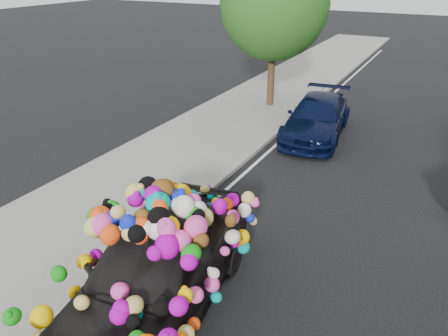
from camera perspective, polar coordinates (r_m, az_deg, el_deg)
The scene contains 6 objects.
ground at distance 9.24m, azimuth 5.07°, elevation -11.34°, with size 100.00×100.00×0.00m, color black.
sidewalk at distance 11.26m, azimuth -15.48°, elevation -4.56°, with size 4.00×60.00×0.12m, color gray.
kerb at distance 10.15m, azimuth -7.28°, elevation -7.26°, with size 0.15×60.00×0.13m, color gray.
tree_near_sidewalk at distance 17.70m, azimuth 6.60°, elevation 20.44°, with size 4.20×4.20×6.13m.
plush_art_car at distance 7.37m, azimuth -8.87°, elevation -10.67°, with size 3.10×5.45×2.34m.
navy_sedan at distance 15.37m, azimuth 12.04°, elevation 6.47°, with size 1.86×4.57×1.32m, color black.
Camera 1 is at (2.75, -6.88, 5.51)m, focal length 35.00 mm.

